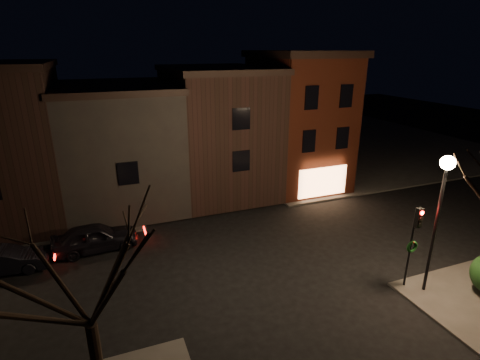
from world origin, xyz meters
name	(u,v)px	position (x,y,z in m)	size (l,w,h in m)	color
ground	(252,254)	(0.00, 0.00, 0.00)	(120.00, 120.00, 0.00)	black
sidewalk_far_right	(340,142)	(20.00, 20.00, 0.06)	(30.00, 30.00, 0.12)	#2D2B28
corner_building	(298,119)	(8.00, 9.47, 5.40)	(6.50, 8.50, 10.50)	#46180C
row_building_a	(217,130)	(1.50, 10.50, 4.83)	(7.30, 10.30, 9.40)	black
row_building_b	(120,144)	(-5.75, 10.50, 4.33)	(7.80, 10.30, 8.40)	black
row_building_c	(1,143)	(-13.00, 10.50, 5.08)	(7.30, 10.30, 9.90)	black
street_lamp_near	(443,188)	(6.20, -6.00, 5.18)	(0.60, 0.60, 6.48)	black
traffic_signal	(414,235)	(5.60, -5.51, 2.81)	(0.58, 0.38, 4.05)	black
bare_tree_left	(80,259)	(-8.00, -7.00, 5.43)	(5.60, 5.60, 7.50)	black
parked_car_a	(95,237)	(-7.99, 3.63, 0.78)	(1.84, 4.58, 1.56)	black
parked_car_b	(4,261)	(-12.33, 2.89, 0.67)	(1.41, 4.05, 1.34)	black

